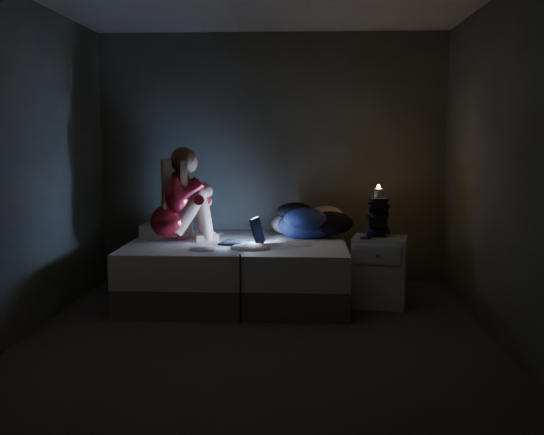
# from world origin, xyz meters

# --- Properties ---
(floor) EXTENTS (3.60, 3.80, 0.02)m
(floor) POSITION_xyz_m (0.00, 0.00, -0.01)
(floor) COLOR #352F2D
(floor) RESTS_ON ground
(wall_back) EXTENTS (3.60, 0.02, 2.60)m
(wall_back) POSITION_xyz_m (0.00, 1.91, 1.30)
(wall_back) COLOR #36392E
(wall_back) RESTS_ON ground
(wall_front) EXTENTS (3.60, 0.02, 2.60)m
(wall_front) POSITION_xyz_m (0.00, -1.91, 1.30)
(wall_front) COLOR #36392E
(wall_front) RESTS_ON ground
(wall_left) EXTENTS (0.02, 3.80, 2.60)m
(wall_left) POSITION_xyz_m (-1.81, 0.00, 1.30)
(wall_left) COLOR #36392E
(wall_left) RESTS_ON ground
(wall_right) EXTENTS (0.02, 3.80, 2.60)m
(wall_right) POSITION_xyz_m (1.81, 0.00, 1.30)
(wall_right) COLOR #36392E
(wall_right) RESTS_ON ground
(bed) EXTENTS (2.02, 1.51, 0.55)m
(bed) POSITION_xyz_m (-0.28, 1.10, 0.28)
(bed) COLOR silver
(bed) RESTS_ON ground
(pillow) EXTENTS (0.47, 0.33, 0.13)m
(pillow) POSITION_xyz_m (-1.00, 1.34, 0.62)
(pillow) COLOR white
(pillow) RESTS_ON bed
(woman) EXTENTS (0.63, 0.50, 0.89)m
(woman) POSITION_xyz_m (-0.92, 1.10, 1.00)
(woman) COLOR maroon
(woman) RESTS_ON bed
(laptop) EXTENTS (0.42, 0.34, 0.26)m
(laptop) POSITION_xyz_m (-0.23, 0.95, 0.69)
(laptop) COLOR black
(laptop) RESTS_ON bed
(clothes_pile) EXTENTS (0.73, 0.66, 0.35)m
(clothes_pile) POSITION_xyz_m (0.37, 1.41, 0.73)
(clothes_pile) COLOR #0D1049
(clothes_pile) RESTS_ON bed
(nightstand) EXTENTS (0.55, 0.51, 0.63)m
(nightstand) POSITION_xyz_m (1.03, 0.97, 0.32)
(nightstand) COLOR white
(nightstand) RESTS_ON ground
(book_stack) EXTENTS (0.19, 0.25, 0.36)m
(book_stack) POSITION_xyz_m (1.02, 1.05, 0.81)
(book_stack) COLOR black
(book_stack) RESTS_ON nightstand
(candle) EXTENTS (0.07, 0.07, 0.08)m
(candle) POSITION_xyz_m (1.02, 1.05, 1.03)
(candle) COLOR beige
(candle) RESTS_ON book_stack
(phone) EXTENTS (0.10, 0.15, 0.01)m
(phone) POSITION_xyz_m (0.92, 0.86, 0.64)
(phone) COLOR black
(phone) RESTS_ON nightstand
(blue_orb) EXTENTS (0.08, 0.08, 0.08)m
(blue_orb) POSITION_xyz_m (0.95, 0.80, 0.67)
(blue_orb) COLOR #251A54
(blue_orb) RESTS_ON nightstand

